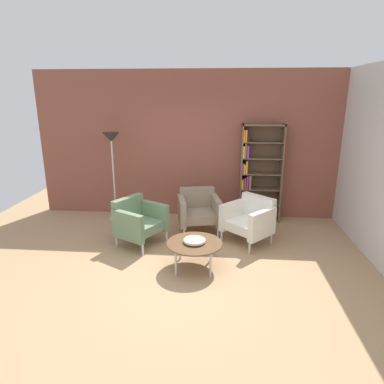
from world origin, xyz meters
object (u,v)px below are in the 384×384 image
armchair_near_window (198,210)px  coffee_table_low (195,244)px  floor_lamp_torchiere (112,148)px  armchair_by_bookshelf (249,219)px  decorative_bowl (195,240)px  armchair_spare_guest (138,220)px  bookshelf_tall (257,175)px

armchair_near_window → coffee_table_low: bearing=-100.5°
armchair_near_window → floor_lamp_torchiere: (-1.71, 0.51, 1.03)m
coffee_table_low → armchair_by_bookshelf: (0.85, 0.97, 0.04)m
decorative_bowl → armchair_near_window: armchair_near_window is taller
decorative_bowl → floor_lamp_torchiere: floor_lamp_torchiere is taller
floor_lamp_torchiere → armchair_spare_guest: bearing=-56.5°
floor_lamp_torchiere → decorative_bowl: bearing=-47.0°
bookshelf_tall → armchair_near_window: (-1.09, -0.73, -0.50)m
armchair_by_bookshelf → floor_lamp_torchiere: size_ratio=0.55×
coffee_table_low → armchair_spare_guest: armchair_spare_guest is taller
armchair_near_window → floor_lamp_torchiere: 2.06m
decorative_bowl → armchair_spare_guest: (-1.00, 0.75, -0.02)m
coffee_table_low → floor_lamp_torchiere: floor_lamp_torchiere is taller
armchair_near_window → armchair_spare_guest: (-0.96, -0.62, 0.00)m
decorative_bowl → coffee_table_low: bearing=-135.0°
coffee_table_low → armchair_near_window: 1.37m
decorative_bowl → armchair_spare_guest: size_ratio=0.34×
coffee_table_low → floor_lamp_torchiere: bearing=133.0°
bookshelf_tall → decorative_bowl: bookshelf_tall is taller
armchair_spare_guest → floor_lamp_torchiere: (-0.74, 1.12, 1.03)m
coffee_table_low → armchair_spare_guest: size_ratio=0.86×
bookshelf_tall → armchair_near_window: bearing=-146.1°
coffee_table_low → decorative_bowl: size_ratio=2.50×
coffee_table_low → decorative_bowl: (0.00, 0.00, 0.06)m
armchair_near_window → bookshelf_tall: bearing=22.0°
bookshelf_tall → floor_lamp_torchiere: bearing=-175.4°
bookshelf_tall → armchair_spare_guest: size_ratio=2.04×
coffee_table_low → floor_lamp_torchiere: (-1.74, 1.87, 1.08)m
armchair_near_window → armchair_by_bookshelf: size_ratio=0.88×
bookshelf_tall → decorative_bowl: 2.40m
bookshelf_tall → coffee_table_low: size_ratio=2.37×
coffee_table_low → armchair_by_bookshelf: 1.29m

